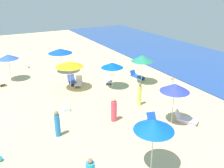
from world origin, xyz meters
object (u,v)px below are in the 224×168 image
at_px(umbrella_1, 8,57).
at_px(umbrella_6, 69,64).
at_px(cooler_box_0, 27,66).
at_px(umbrella_0, 60,51).
at_px(beachgoer_3, 140,95).
at_px(lounge_chair_6_0, 72,81).
at_px(beach_ball_2, 0,159).
at_px(umbrella_2, 112,65).
at_px(lounge_chair_6_1, 79,83).
at_px(beachgoer_0, 57,124).
at_px(lounge_chair_2_0, 108,80).
at_px(lounge_chair_4_0, 186,119).
at_px(umbrella_5, 142,58).
at_px(beachgoer_6, 114,110).
at_px(umbrella_3, 154,125).
at_px(lounge_chair_4_1, 154,123).
at_px(lounge_chair_5_0, 137,76).
at_px(beachgoer_5, 171,87).
at_px(lounge_chair_1_0, 0,82).
at_px(cooler_box_1, 66,109).
at_px(umbrella_4, 175,88).

bearing_deg(umbrella_1, umbrella_6, 41.67).
bearing_deg(cooler_box_0, umbrella_0, 57.02).
height_order(umbrella_1, beachgoer_3, umbrella_1).
relative_size(lounge_chair_6_0, beach_ball_2, 4.70).
bearing_deg(cooler_box_0, umbrella_2, 44.87).
bearing_deg(lounge_chair_6_1, beachgoer_0, -91.43).
height_order(lounge_chair_2_0, lounge_chair_6_0, lounge_chair_6_0).
xyz_separation_m(umbrella_2, cooler_box_0, (-9.20, -5.39, -1.85)).
distance_m(lounge_chair_4_0, umbrella_5, 7.31).
relative_size(lounge_chair_6_0, beachgoer_6, 0.83).
xyz_separation_m(umbrella_3, lounge_chair_4_1, (-2.99, 2.43, -2.14)).
bearing_deg(umbrella_1, umbrella_2, 50.52).
height_order(lounge_chair_6_1, beachgoer_0, beachgoer_0).
xyz_separation_m(lounge_chair_2_0, beachgoer_6, (6.08, -2.74, 0.49)).
bearing_deg(lounge_chair_2_0, lounge_chair_6_0, 176.06).
xyz_separation_m(lounge_chair_5_0, beachgoer_5, (4.55, 0.17, 0.52)).
height_order(umbrella_1, umbrella_2, umbrella_1).
bearing_deg(cooler_box_0, lounge_chair_6_1, 37.45).
bearing_deg(umbrella_1, lounge_chair_5_0, 63.99).
height_order(lounge_chair_1_0, lounge_chair_6_0, lounge_chair_1_0).
xyz_separation_m(umbrella_1, beachgoer_6, (10.88, 4.83, -1.51)).
distance_m(umbrella_3, lounge_chair_4_0, 5.65).
distance_m(lounge_chair_1_0, lounge_chair_2_0, 9.52).
relative_size(umbrella_2, cooler_box_1, 4.75).
relative_size(umbrella_0, umbrella_1, 0.99).
height_order(umbrella_0, cooler_box_0, umbrella_0).
relative_size(umbrella_4, cooler_box_0, 4.67).
distance_m(umbrella_2, umbrella_4, 6.95).
bearing_deg(beachgoer_6, umbrella_0, -68.72).
bearing_deg(lounge_chair_6_0, beachgoer_5, -37.21).
relative_size(umbrella_3, beachgoer_3, 1.56).
bearing_deg(beachgoer_0, umbrella_4, -110.51).
height_order(beachgoer_6, cooler_box_0, beachgoer_6).
bearing_deg(cooler_box_1, umbrella_3, 104.82).
distance_m(lounge_chair_1_0, lounge_chair_4_1, 14.25).
distance_m(umbrella_1, beachgoer_5, 14.45).
xyz_separation_m(umbrella_2, beachgoer_0, (4.80, -6.19, -1.29)).
xyz_separation_m(lounge_chair_1_0, beachgoer_3, (9.11, 8.56, 0.54)).
bearing_deg(umbrella_1, beachgoer_5, 47.78).
bearing_deg(umbrella_3, cooler_box_1, -167.22).
bearing_deg(umbrella_0, lounge_chair_2_0, 29.80).
bearing_deg(umbrella_1, beachgoer_0, 5.99).
bearing_deg(umbrella_3, umbrella_1, -164.96).
relative_size(beachgoer_0, beachgoer_6, 1.00).
bearing_deg(lounge_chair_4_0, beach_ball_2, 139.42).
bearing_deg(lounge_chair_5_0, umbrella_3, -135.49).
height_order(lounge_chair_5_0, beachgoer_6, beachgoer_6).
bearing_deg(cooler_box_0, lounge_chair_4_1, 31.05).
bearing_deg(umbrella_0, umbrella_6, -8.30).
bearing_deg(beach_ball_2, cooler_box_1, 126.67).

